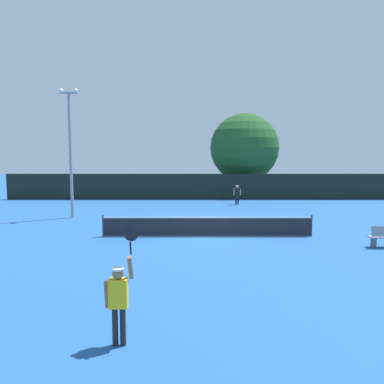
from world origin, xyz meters
name	(u,v)px	position (x,y,z in m)	size (l,w,h in m)	color
ground_plane	(206,236)	(0.00, 0.00, 0.00)	(120.00, 120.00, 0.00)	#235693
tennis_net	(206,226)	(0.00, 0.00, 0.51)	(10.22, 0.08, 1.07)	#232328
perimeter_fence	(199,187)	(0.00, 15.05, 1.16)	(34.97, 0.12, 2.32)	black
player_serving	(118,294)	(-2.24, -10.07, 1.09)	(0.67, 0.39, 2.48)	yellow
player_receiving	(236,193)	(2.91, 11.64, 0.93)	(0.57, 0.23, 1.54)	black
tennis_ball	(191,230)	(-0.76, 1.46, 0.03)	(0.07, 0.07, 0.07)	#CCE033
light_pole	(69,145)	(-8.34, 5.34, 4.58)	(1.18, 0.28, 8.04)	gray
large_tree	(243,148)	(4.50, 18.85, 4.73)	(6.82, 6.82, 8.15)	brown
parked_car_near	(126,184)	(-8.02, 22.74, 0.78)	(2.06, 4.27, 1.69)	black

